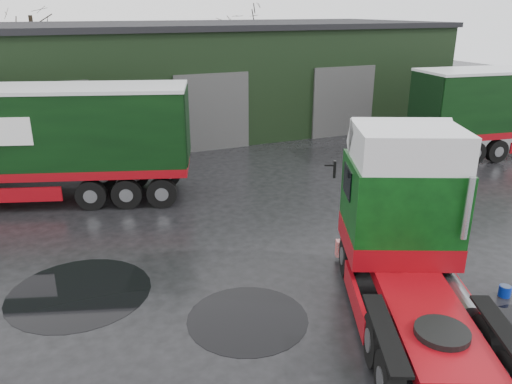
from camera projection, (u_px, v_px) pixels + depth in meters
ground at (308, 279)px, 13.89m from camera, size 100.00×100.00×0.00m
warehouse at (181, 76)px, 30.77m from camera, size 32.40×12.40×6.30m
hero_tractor at (423, 242)px, 11.06m from camera, size 5.73×7.77×4.45m
wash_bucket at (505, 291)px, 13.05m from camera, size 0.32×0.32×0.29m
tree_back_a at (34, 43)px, 35.85m from camera, size 4.40×4.40×9.50m
tree_back_b at (241, 50)px, 42.15m from camera, size 4.40×4.40×7.50m
puddle_0 at (248, 319)px, 12.12m from camera, size 2.96×2.96×0.01m
puddle_1 at (389, 214)px, 18.30m from camera, size 2.86×2.86×0.01m
puddle_2 at (80, 292)px, 13.26m from camera, size 3.74×3.74×0.01m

